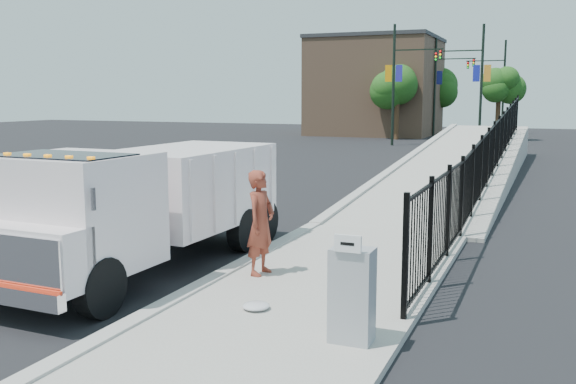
% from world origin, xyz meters
% --- Properties ---
extents(ground, '(120.00, 120.00, 0.00)m').
position_xyz_m(ground, '(0.00, 0.00, 0.00)').
color(ground, black).
rests_on(ground, ground).
extents(sidewalk, '(3.55, 12.00, 0.12)m').
position_xyz_m(sidewalk, '(1.93, -2.00, 0.06)').
color(sidewalk, '#9E998E').
rests_on(sidewalk, ground).
extents(curb, '(0.30, 12.00, 0.16)m').
position_xyz_m(curb, '(0.00, -2.00, 0.08)').
color(curb, '#ADAAA3').
rests_on(curb, ground).
extents(ramp, '(3.95, 24.06, 3.19)m').
position_xyz_m(ramp, '(2.12, 16.00, 0.00)').
color(ramp, '#9E998E').
rests_on(ramp, ground).
extents(iron_fence, '(0.10, 28.00, 1.80)m').
position_xyz_m(iron_fence, '(3.55, 12.00, 0.90)').
color(iron_fence, black).
rests_on(iron_fence, ground).
extents(truck, '(2.49, 7.13, 2.42)m').
position_xyz_m(truck, '(-1.67, -0.88, 1.36)').
color(truck, black).
rests_on(truck, ground).
extents(worker, '(0.51, 0.72, 1.89)m').
position_xyz_m(worker, '(0.65, -0.64, 1.06)').
color(worker, brown).
rests_on(worker, sidewalk).
extents(utility_cabinet, '(0.55, 0.40, 1.25)m').
position_xyz_m(utility_cabinet, '(3.10, -3.11, 0.75)').
color(utility_cabinet, gray).
rests_on(utility_cabinet, sidewalk).
extents(arrow_sign, '(0.35, 0.04, 0.22)m').
position_xyz_m(arrow_sign, '(3.10, -3.33, 1.48)').
color(arrow_sign, white).
rests_on(arrow_sign, utility_cabinet).
extents(debris, '(0.42, 0.42, 0.10)m').
position_xyz_m(debris, '(1.40, -2.44, 0.17)').
color(debris, silver).
rests_on(debris, sidewalk).
extents(light_pole_0, '(3.77, 0.22, 8.00)m').
position_xyz_m(light_pole_0, '(-4.34, 31.91, 4.36)').
color(light_pole_0, black).
rests_on(light_pole_0, ground).
extents(light_pole_1, '(3.78, 0.22, 8.00)m').
position_xyz_m(light_pole_1, '(0.50, 34.00, 4.36)').
color(light_pole_1, black).
rests_on(light_pole_1, ground).
extents(light_pole_2, '(3.77, 0.22, 8.00)m').
position_xyz_m(light_pole_2, '(-3.57, 43.48, 4.36)').
color(light_pole_2, black).
rests_on(light_pole_2, ground).
extents(light_pole_3, '(3.78, 0.22, 8.00)m').
position_xyz_m(light_pole_3, '(0.97, 47.50, 4.36)').
color(light_pole_3, black).
rests_on(light_pole_3, ground).
extents(tree_0, '(3.10, 3.10, 5.55)m').
position_xyz_m(tree_0, '(-5.71, 37.83, 3.97)').
color(tree_0, '#382314').
rests_on(tree_0, ground).
extents(tree_1, '(2.07, 2.07, 5.03)m').
position_xyz_m(tree_1, '(1.51, 39.59, 3.89)').
color(tree_1, '#382314').
rests_on(tree_1, ground).
extents(tree_2, '(3.33, 3.33, 5.66)m').
position_xyz_m(tree_2, '(-4.42, 49.01, 3.97)').
color(tree_2, '#382314').
rests_on(tree_2, ground).
extents(building, '(10.00, 10.00, 8.00)m').
position_xyz_m(building, '(-9.00, 44.00, 4.00)').
color(building, '#8C664C').
rests_on(building, ground).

